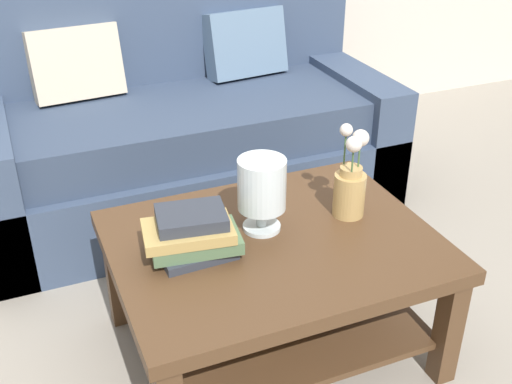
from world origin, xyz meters
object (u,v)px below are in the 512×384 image
object	(u,v)px
couch	(182,132)
coffee_table	(273,272)
flower_pitcher	(350,184)
glass_hurricane_vase	(262,187)
book_stack_main	(192,235)

from	to	relation	value
couch	coffee_table	bearing A→B (deg)	-91.87
coffee_table	flower_pitcher	size ratio (longest dim) A/B	3.19
coffee_table	flower_pitcher	world-z (taller)	flower_pitcher
glass_hurricane_vase	coffee_table	bearing A→B (deg)	-83.11
couch	coffee_table	size ratio (longest dim) A/B	1.86
couch	glass_hurricane_vase	size ratio (longest dim) A/B	7.59
glass_hurricane_vase	flower_pitcher	bearing A→B (deg)	-5.24
flower_pitcher	couch	bearing A→B (deg)	103.48
couch	coffee_table	distance (m)	1.17
glass_hurricane_vase	couch	bearing A→B (deg)	87.51
book_stack_main	flower_pitcher	world-z (taller)	flower_pitcher
book_stack_main	flower_pitcher	distance (m)	0.57
book_stack_main	glass_hurricane_vase	xyz separation A→B (m)	(0.26, 0.05, 0.09)
couch	flower_pitcher	world-z (taller)	couch
flower_pitcher	glass_hurricane_vase	bearing A→B (deg)	174.76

